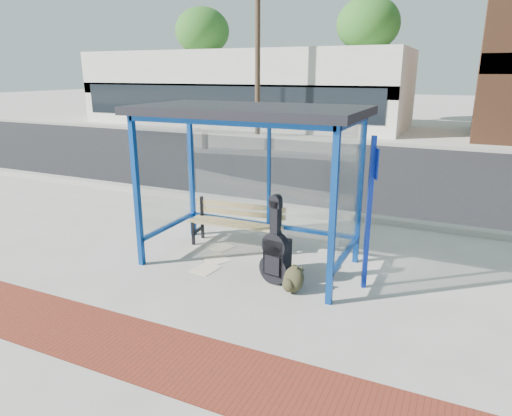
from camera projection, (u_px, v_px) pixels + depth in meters
The scene contains 19 objects.
ground at pixel (249, 263), 7.18m from camera, with size 120.00×120.00×0.00m, color #B2ADA0.
brick_paver_strip at pixel (145, 350), 4.91m from camera, with size 60.00×1.00×0.01m, color maroon.
curb_near at pixel (308, 210), 9.68m from camera, with size 60.00×0.25×0.12m, color gray.
street_asphalt at pixel (361, 169), 14.13m from camera, with size 60.00×10.00×0.00m, color black.
curb_far at pixel (388, 144), 18.55m from camera, with size 60.00×0.25×0.12m, color gray.
far_sidewalk at pixel (395, 140), 20.22m from camera, with size 60.00×4.00×0.01m, color #B2ADA0.
bus_shelter at pixel (251, 130), 6.64m from camera, with size 3.30×1.80×2.42m.
storefront_white at pixel (243, 88), 25.86m from camera, with size 18.00×6.04×4.00m.
tree_left at pixel (202, 32), 30.38m from camera, with size 3.60×3.60×7.03m.
tree_mid at pixel (368, 25), 25.95m from camera, with size 3.60×3.60×7.03m.
utility_pole_west at pixel (258, 43), 20.07m from camera, with size 1.60×0.24×8.00m.
bench at pixel (237, 221), 7.79m from camera, with size 1.67×0.53×0.78m.
guitar_bag at pixel (275, 254), 6.36m from camera, with size 0.46×0.19×1.23m.
suitcase at pixel (279, 256), 6.76m from camera, with size 0.34×0.24×0.58m.
backpack at pixel (293, 280), 6.18m from camera, with size 0.37×0.35×0.37m.
sign_post at pixel (370, 206), 6.03m from camera, with size 0.14×0.25×2.11m.
newspaper_a at pixel (222, 247), 7.80m from camera, with size 0.36×0.28×0.01m, color white.
newspaper_b at pixel (206, 269), 6.94m from camera, with size 0.42×0.33×0.01m, color white.
newspaper_c at pixel (216, 259), 7.31m from camera, with size 0.41×0.32×0.01m, color white.
Camera 1 is at (2.88, -5.97, 2.88)m, focal length 32.00 mm.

